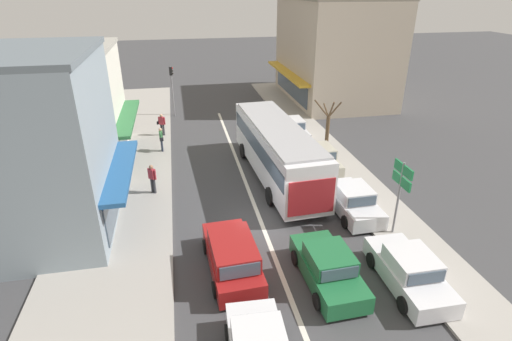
{
  "coord_description": "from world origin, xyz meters",
  "views": [
    {
      "loc": [
        -3.44,
        -15.95,
        10.49
      ],
      "look_at": [
        0.41,
        3.29,
        1.2
      ],
      "focal_mm": 28.0,
      "sensor_mm": 36.0,
      "label": 1
    }
  ],
  "objects_px": {
    "wagon_adjacent_lane_trail": "(232,256)",
    "parked_sedan_kerb_second": "(352,201)",
    "parked_sedan_kerb_rear": "(291,129)",
    "pedestrian_with_handbag_near": "(162,123)",
    "pedestrian_far_walker": "(152,177)",
    "pedestrian_browsing_midblock": "(161,138)",
    "parked_sedan_kerb_front": "(409,271)",
    "directional_road_sign": "(401,182)",
    "street_tree_right": "(327,131)",
    "traffic_light_downstreet": "(172,83)",
    "sedan_behind_bus_near": "(328,268)",
    "parked_sedan_kerb_third": "(319,158)",
    "city_bus": "(277,148)"
  },
  "relations": [
    {
      "from": "wagon_adjacent_lane_trail",
      "to": "parked_sedan_kerb_second",
      "type": "height_order",
      "value": "wagon_adjacent_lane_trail"
    },
    {
      "from": "parked_sedan_kerb_second",
      "to": "parked_sedan_kerb_rear",
      "type": "relative_size",
      "value": 1.0
    },
    {
      "from": "pedestrian_with_handbag_near",
      "to": "pedestrian_far_walker",
      "type": "xyz_separation_m",
      "value": [
        -0.38,
        -9.09,
        -0.0
      ]
    },
    {
      "from": "pedestrian_browsing_midblock",
      "to": "pedestrian_far_walker",
      "type": "height_order",
      "value": "same"
    },
    {
      "from": "parked_sedan_kerb_front",
      "to": "directional_road_sign",
      "type": "bearing_deg",
      "value": 70.14
    },
    {
      "from": "street_tree_right",
      "to": "traffic_light_downstreet",
      "type": "bearing_deg",
      "value": 131.04
    },
    {
      "from": "wagon_adjacent_lane_trail",
      "to": "parked_sedan_kerb_front",
      "type": "bearing_deg",
      "value": -18.17
    },
    {
      "from": "sedan_behind_bus_near",
      "to": "street_tree_right",
      "type": "xyz_separation_m",
      "value": [
        4.18,
        11.53,
        1.18
      ]
    },
    {
      "from": "wagon_adjacent_lane_trail",
      "to": "pedestrian_browsing_midblock",
      "type": "distance_m",
      "value": 13.38
    },
    {
      "from": "parked_sedan_kerb_second",
      "to": "directional_road_sign",
      "type": "distance_m",
      "value": 3.19
    },
    {
      "from": "wagon_adjacent_lane_trail",
      "to": "parked_sedan_kerb_third",
      "type": "height_order",
      "value": "wagon_adjacent_lane_trail"
    },
    {
      "from": "sedan_behind_bus_near",
      "to": "directional_road_sign",
      "type": "xyz_separation_m",
      "value": [
        4.09,
        2.44,
        2.04
      ]
    },
    {
      "from": "parked_sedan_kerb_rear",
      "to": "parked_sedan_kerb_front",
      "type": "bearing_deg",
      "value": -90.22
    },
    {
      "from": "city_bus",
      "to": "parked_sedan_kerb_rear",
      "type": "bearing_deg",
      "value": 66.69
    },
    {
      "from": "wagon_adjacent_lane_trail",
      "to": "parked_sedan_kerb_rear",
      "type": "relative_size",
      "value": 1.09
    },
    {
      "from": "pedestrian_browsing_midblock",
      "to": "traffic_light_downstreet",
      "type": "bearing_deg",
      "value": 83.53
    },
    {
      "from": "pedestrian_browsing_midblock",
      "to": "parked_sedan_kerb_second",
      "type": "bearing_deg",
      "value": -46.1
    },
    {
      "from": "wagon_adjacent_lane_trail",
      "to": "traffic_light_downstreet",
      "type": "relative_size",
      "value": 1.09
    },
    {
      "from": "parked_sedan_kerb_front",
      "to": "parked_sedan_kerb_third",
      "type": "relative_size",
      "value": 1.0
    },
    {
      "from": "parked_sedan_kerb_third",
      "to": "parked_sedan_kerb_second",
      "type": "bearing_deg",
      "value": -91.51
    },
    {
      "from": "wagon_adjacent_lane_trail",
      "to": "parked_sedan_kerb_second",
      "type": "bearing_deg",
      "value": 27.06
    },
    {
      "from": "parked_sedan_kerb_rear",
      "to": "street_tree_right",
      "type": "bearing_deg",
      "value": -73.22
    },
    {
      "from": "parked_sedan_kerb_rear",
      "to": "traffic_light_downstreet",
      "type": "xyz_separation_m",
      "value": [
        -8.42,
        7.07,
        2.19
      ]
    },
    {
      "from": "parked_sedan_kerb_third",
      "to": "parked_sedan_kerb_front",
      "type": "bearing_deg",
      "value": -91.23
    },
    {
      "from": "parked_sedan_kerb_front",
      "to": "directional_road_sign",
      "type": "relative_size",
      "value": 1.17
    },
    {
      "from": "street_tree_right",
      "to": "pedestrian_with_handbag_near",
      "type": "xyz_separation_m",
      "value": [
        -10.56,
        6.02,
        -0.77
      ]
    },
    {
      "from": "traffic_light_downstreet",
      "to": "street_tree_right",
      "type": "xyz_separation_m",
      "value": [
        9.62,
        -11.05,
        -1.02
      ]
    },
    {
      "from": "traffic_light_downstreet",
      "to": "pedestrian_with_handbag_near",
      "type": "relative_size",
      "value": 2.58
    },
    {
      "from": "parked_sedan_kerb_front",
      "to": "pedestrian_far_walker",
      "type": "relative_size",
      "value": 2.59
    },
    {
      "from": "city_bus",
      "to": "sedan_behind_bus_near",
      "type": "relative_size",
      "value": 2.58
    },
    {
      "from": "parked_sedan_kerb_front",
      "to": "parked_sedan_kerb_rear",
      "type": "xyz_separation_m",
      "value": [
        0.06,
        16.29,
        0.0
      ]
    },
    {
      "from": "sedan_behind_bus_near",
      "to": "parked_sedan_kerb_front",
      "type": "relative_size",
      "value": 1.01
    },
    {
      "from": "directional_road_sign",
      "to": "street_tree_right",
      "type": "relative_size",
      "value": 0.92
    },
    {
      "from": "pedestrian_browsing_midblock",
      "to": "pedestrian_far_walker",
      "type": "xyz_separation_m",
      "value": [
        -0.38,
        -5.92,
        -0.0
      ]
    },
    {
      "from": "traffic_light_downstreet",
      "to": "pedestrian_browsing_midblock",
      "type": "xyz_separation_m",
      "value": [
        -0.93,
        -8.2,
        -1.79
      ]
    },
    {
      "from": "sedan_behind_bus_near",
      "to": "pedestrian_with_handbag_near",
      "type": "bearing_deg",
      "value": 109.96
    },
    {
      "from": "sedan_behind_bus_near",
      "to": "parked_sedan_kerb_front",
      "type": "distance_m",
      "value": 3.02
    },
    {
      "from": "parked_sedan_kerb_second",
      "to": "traffic_light_downstreet",
      "type": "xyz_separation_m",
      "value": [
        -8.45,
        17.95,
        2.19
      ]
    },
    {
      "from": "pedestrian_with_handbag_near",
      "to": "pedestrian_far_walker",
      "type": "distance_m",
      "value": 9.1
    },
    {
      "from": "parked_sedan_kerb_third",
      "to": "pedestrian_with_handbag_near",
      "type": "xyz_separation_m",
      "value": [
        -9.52,
        7.55,
        0.4
      ]
    },
    {
      "from": "parked_sedan_kerb_front",
      "to": "pedestrian_with_handbag_near",
      "type": "relative_size",
      "value": 2.59
    },
    {
      "from": "parked_sedan_kerb_front",
      "to": "parked_sedan_kerb_third",
      "type": "height_order",
      "value": "same"
    },
    {
      "from": "parked_sedan_kerb_second",
      "to": "traffic_light_downstreet",
      "type": "bearing_deg",
      "value": 115.21
    },
    {
      "from": "parked_sedan_kerb_rear",
      "to": "traffic_light_downstreet",
      "type": "height_order",
      "value": "traffic_light_downstreet"
    },
    {
      "from": "traffic_light_downstreet",
      "to": "parked_sedan_kerb_front",
      "type": "bearing_deg",
      "value": -70.32
    },
    {
      "from": "pedestrian_browsing_midblock",
      "to": "city_bus",
      "type": "bearing_deg",
      "value": -37.73
    },
    {
      "from": "city_bus",
      "to": "street_tree_right",
      "type": "bearing_deg",
      "value": 30.46
    },
    {
      "from": "parked_sedan_kerb_second",
      "to": "street_tree_right",
      "type": "relative_size",
      "value": 1.07
    },
    {
      "from": "parked_sedan_kerb_second",
      "to": "directional_road_sign",
      "type": "height_order",
      "value": "directional_road_sign"
    },
    {
      "from": "parked_sedan_kerb_front",
      "to": "street_tree_right",
      "type": "bearing_deg",
      "value": 84.14
    }
  ]
}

